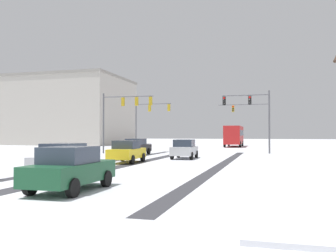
{
  "coord_description": "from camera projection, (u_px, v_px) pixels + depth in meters",
  "views": [
    {
      "loc": [
        8.61,
        -9.86,
        2.08
      ],
      "look_at": [
        0.0,
        21.06,
        2.8
      ],
      "focal_mm": 38.71,
      "sensor_mm": 36.0,
      "label": 1
    }
  ],
  "objects": [
    {
      "name": "wheel_track_left_lane",
      "position": [
        108.0,
        162.0,
        27.04
      ],
      "size": [
        0.75,
        33.1,
        0.01
      ],
      "primitive_type": "cube",
      "color": "#38383D",
      "rests_on": "ground"
    },
    {
      "name": "wheel_track_right_lane",
      "position": [
        223.0,
        164.0,
        24.76
      ],
      "size": [
        0.75,
        33.1,
        0.01
      ],
      "primitive_type": "cube",
      "color": "#38383D",
      "rests_on": "ground"
    },
    {
      "name": "wheel_track_center",
      "position": [
        138.0,
        163.0,
        26.4
      ],
      "size": [
        1.03,
        33.1,
        0.01
      ],
      "primitive_type": "cube",
      "color": "#38383D",
      "rests_on": "ground"
    },
    {
      "name": "sidewalk_kerb_right",
      "position": [
        294.0,
        167.0,
        22.1
      ],
      "size": [
        4.0,
        33.1,
        0.12
      ],
      "primitive_type": "cube",
      "color": "white",
      "rests_on": "ground"
    },
    {
      "name": "traffic_signal_far_left",
      "position": [
        148.0,
        115.0,
        48.37
      ],
      "size": [
        5.07,
        0.61,
        6.5
      ],
      "color": "#56565B",
      "rests_on": "ground"
    },
    {
      "name": "traffic_signal_near_right",
      "position": [
        253.0,
        110.0,
        37.04
      ],
      "size": [
        4.87,
        0.44,
        6.5
      ],
      "color": "#56565B",
      "rests_on": "ground"
    },
    {
      "name": "traffic_signal_far_right",
      "position": [
        254.0,
        116.0,
        48.64
      ],
      "size": [
        6.85,
        0.38,
        6.5
      ],
      "color": "#56565B",
      "rests_on": "ground"
    },
    {
      "name": "traffic_signal_near_left",
      "position": [
        123.0,
        109.0,
        38.76
      ],
      "size": [
        5.74,
        0.42,
        6.5
      ],
      "color": "#56565B",
      "rests_on": "ground"
    },
    {
      "name": "car_black_lead",
      "position": [
        136.0,
        147.0,
        36.53
      ],
      "size": [
        2.01,
        4.19,
        1.62
      ],
      "color": "black",
      "rests_on": "ground"
    },
    {
      "name": "car_silver_second",
      "position": [
        184.0,
        149.0,
        30.67
      ],
      "size": [
        1.95,
        4.16,
        1.62
      ],
      "color": "#B7BABF",
      "rests_on": "ground"
    },
    {
      "name": "car_yellow_cab_third",
      "position": [
        127.0,
        151.0,
        26.34
      ],
      "size": [
        1.99,
        4.18,
        1.62
      ],
      "color": "yellow",
      "rests_on": "ground"
    },
    {
      "name": "car_white_fourth",
      "position": [
        65.0,
        159.0,
        17.95
      ],
      "size": [
        1.9,
        4.13,
        1.62
      ],
      "color": "silver",
      "rests_on": "ground"
    },
    {
      "name": "car_dark_green_sixth",
      "position": [
        71.0,
        169.0,
        13.23
      ],
      "size": [
        1.84,
        4.1,
        1.62
      ],
      "color": "#194C2D",
      "rests_on": "ground"
    },
    {
      "name": "bus_oncoming",
      "position": [
        234.0,
        135.0,
        60.2
      ],
      "size": [
        2.8,
        11.04,
        3.38
      ],
      "color": "#B21E1E",
      "rests_on": "ground"
    },
    {
      "name": "office_building_far_left_block",
      "position": [
        54.0,
        112.0,
        74.92
      ],
      "size": [
        30.05,
        18.28,
        13.43
      ],
      "color": "#B2ADA3",
      "rests_on": "ground"
    }
  ]
}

